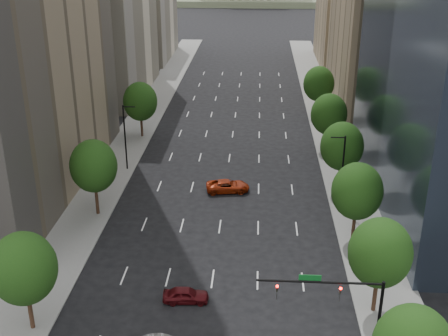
# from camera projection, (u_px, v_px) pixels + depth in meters

# --- Properties ---
(sidewalk_left) EXTENTS (6.00, 200.00, 0.15)m
(sidewalk_left) POSITION_uv_depth(u_px,v_px,m) (103.00, 184.00, 72.04)
(sidewalk_left) COLOR slate
(sidewalk_left) RESTS_ON ground
(sidewalk_right) EXTENTS (6.00, 200.00, 0.15)m
(sidewalk_right) POSITION_uv_depth(u_px,v_px,m) (350.00, 191.00, 70.30)
(sidewalk_right) COLOR slate
(sidewalk_right) RESTS_ON ground
(midrise_cream_left) EXTENTS (14.00, 30.00, 35.00)m
(midrise_cream_left) POSITION_uv_depth(u_px,v_px,m) (104.00, 1.00, 105.26)
(midrise_cream_left) COLOR beige
(midrise_cream_left) RESTS_ON ground
(filler_left) EXTENTS (14.00, 26.00, 18.00)m
(filler_left) POSITION_uv_depth(u_px,v_px,m) (142.00, 21.00, 138.90)
(filler_left) COLOR beige
(filler_left) RESTS_ON ground
(parking_tan_right) EXTENTS (14.00, 30.00, 30.00)m
(parking_tan_right) POSITION_uv_depth(u_px,v_px,m) (379.00, 19.00, 100.68)
(parking_tan_right) COLOR #8C7759
(parking_tan_right) RESTS_ON ground
(filler_right) EXTENTS (14.00, 26.00, 16.00)m
(filler_right) POSITION_uv_depth(u_px,v_px,m) (350.00, 29.00, 133.73)
(filler_right) COLOR #8C7759
(filler_right) RESTS_ON ground
(tree_right_1) EXTENTS (5.20, 5.20, 8.75)m
(tree_right_1) POSITION_uv_depth(u_px,v_px,m) (380.00, 253.00, 46.12)
(tree_right_1) COLOR #382316
(tree_right_1) RESTS_ON ground
(tree_right_2) EXTENTS (5.20, 5.20, 8.61)m
(tree_right_2) POSITION_uv_depth(u_px,v_px,m) (357.00, 191.00, 57.20)
(tree_right_2) COLOR #382316
(tree_right_2) RESTS_ON ground
(tree_right_3) EXTENTS (5.20, 5.20, 8.89)m
(tree_right_3) POSITION_uv_depth(u_px,v_px,m) (342.00, 146.00, 68.11)
(tree_right_3) COLOR #382316
(tree_right_3) RESTS_ON ground
(tree_right_4) EXTENTS (5.20, 5.20, 8.46)m
(tree_right_4) POSITION_uv_depth(u_px,v_px,m) (329.00, 114.00, 81.14)
(tree_right_4) COLOR #382316
(tree_right_4) RESTS_ON ground
(tree_right_5) EXTENTS (5.20, 5.20, 8.75)m
(tree_right_5) POSITION_uv_depth(u_px,v_px,m) (319.00, 84.00, 95.73)
(tree_right_5) COLOR #382316
(tree_right_5) RESTS_ON ground
(tree_left_0) EXTENTS (5.20, 5.20, 8.75)m
(tree_left_0) POSITION_uv_depth(u_px,v_px,m) (24.00, 269.00, 44.01)
(tree_left_0) COLOR #382316
(tree_left_0) RESTS_ON ground
(tree_left_1) EXTENTS (5.20, 5.20, 8.97)m
(tree_left_1) POSITION_uv_depth(u_px,v_px,m) (94.00, 166.00, 62.30)
(tree_left_1) COLOR #382316
(tree_left_1) RESTS_ON ground
(tree_left_2) EXTENTS (5.20, 5.20, 8.68)m
(tree_left_2) POSITION_uv_depth(u_px,v_px,m) (140.00, 102.00, 86.30)
(tree_left_2) COLOR #382316
(tree_left_2) RESTS_ON ground
(streetlight_rn) EXTENTS (1.70, 0.20, 9.00)m
(streetlight_rn) POSITION_uv_depth(u_px,v_px,m) (342.00, 171.00, 63.96)
(streetlight_rn) COLOR black
(streetlight_rn) RESTS_ON ground
(streetlight_ln) EXTENTS (1.70, 0.20, 9.00)m
(streetlight_ln) POSITION_uv_depth(u_px,v_px,m) (125.00, 136.00, 74.65)
(streetlight_ln) COLOR black
(streetlight_ln) RESTS_ON ground
(traffic_signal) EXTENTS (9.12, 0.40, 7.38)m
(traffic_signal) POSITION_uv_depth(u_px,v_px,m) (346.00, 302.00, 41.02)
(traffic_signal) COLOR black
(traffic_signal) RESTS_ON ground
(car_maroon) EXTENTS (4.07, 1.84, 1.36)m
(car_maroon) POSITION_uv_depth(u_px,v_px,m) (186.00, 295.00, 49.35)
(car_maroon) COLOR #470B0F
(car_maroon) RESTS_ON ground
(car_red_far) EXTENTS (5.57, 3.11, 1.47)m
(car_red_far) POSITION_uv_depth(u_px,v_px,m) (228.00, 186.00, 69.96)
(car_red_far) COLOR maroon
(car_red_far) RESTS_ON ground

